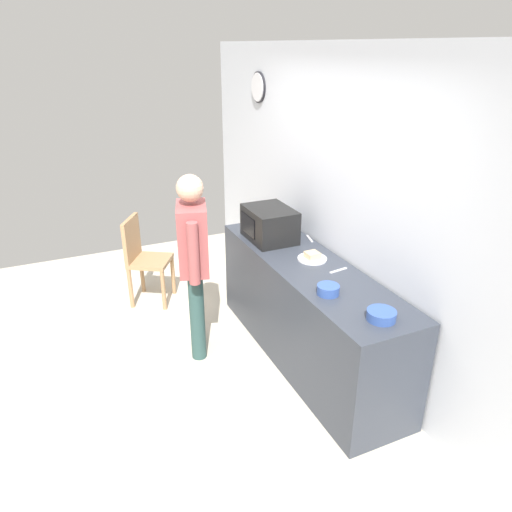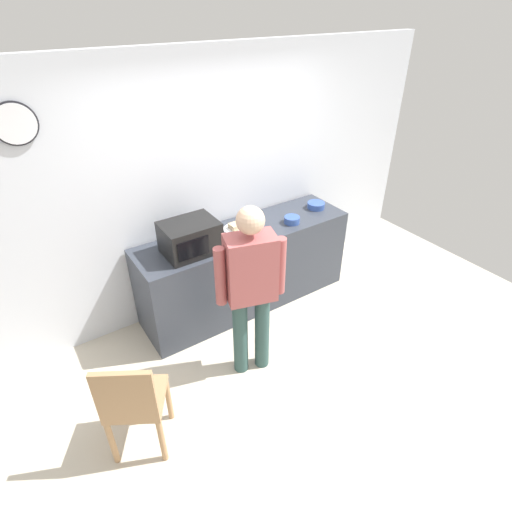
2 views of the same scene
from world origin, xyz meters
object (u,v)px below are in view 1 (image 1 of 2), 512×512
object	(u,v)px
person_standing	(194,255)
wooden_chair	(143,256)
cereal_bowl	(328,290)
spoon_utensil	(309,238)
fork_utensil	(338,270)
microwave	(269,224)
sandwich_plate	(312,257)
salad_bowl	(381,315)

from	to	relation	value
person_standing	wooden_chair	bearing A→B (deg)	-168.77
cereal_bowl	spoon_utensil	size ratio (longest dim) A/B	0.96
fork_utensil	microwave	bearing A→B (deg)	-165.87
sandwich_plate	microwave	bearing A→B (deg)	-166.82
salad_bowl	person_standing	xyz separation A→B (m)	(-1.42, -0.84, 0.01)
fork_utensil	person_standing	size ratio (longest dim) A/B	0.10
salad_bowl	spoon_utensil	world-z (taller)	salad_bowl
spoon_utensil	sandwich_plate	bearing A→B (deg)	-27.39
sandwich_plate	person_standing	xyz separation A→B (m)	(-0.41, -0.91, 0.03)
wooden_chair	person_standing	bearing A→B (deg)	11.23
sandwich_plate	wooden_chair	world-z (taller)	sandwich_plate
salad_bowl	cereal_bowl	xyz separation A→B (m)	(-0.44, -0.13, 0.00)
sandwich_plate	wooden_chair	size ratio (longest dim) A/B	0.26
sandwich_plate	spoon_utensil	xyz separation A→B (m)	(-0.41, 0.21, -0.02)
microwave	spoon_utensil	size ratio (longest dim) A/B	2.94
microwave	wooden_chair	size ratio (longest dim) A/B	0.53
cereal_bowl	wooden_chair	size ratio (longest dim) A/B	0.17
salad_bowl	person_standing	world-z (taller)	person_standing
salad_bowl	wooden_chair	distance (m)	2.80
fork_utensil	salad_bowl	bearing A→B (deg)	-11.77
sandwich_plate	person_standing	bearing A→B (deg)	-114.02
cereal_bowl	fork_utensil	xyz separation A→B (m)	(-0.29, 0.28, -0.03)
cereal_bowl	person_standing	distance (m)	1.20
wooden_chair	salad_bowl	bearing A→B (deg)	22.55
spoon_utensil	person_standing	distance (m)	1.12
spoon_utensil	fork_utensil	bearing A→B (deg)	-11.04
cereal_bowl	person_standing	world-z (taller)	person_standing
wooden_chair	fork_utensil	bearing A→B (deg)	33.76
cereal_bowl	person_standing	xyz separation A→B (m)	(-0.98, -0.71, 0.01)
cereal_bowl	salad_bowl	bearing A→B (deg)	16.30
salad_bowl	sandwich_plate	bearing A→B (deg)	175.81
microwave	person_standing	distance (m)	0.80
sandwich_plate	fork_utensil	bearing A→B (deg)	16.04
spoon_utensil	person_standing	bearing A→B (deg)	-89.62
microwave	salad_bowl	world-z (taller)	microwave
person_standing	salad_bowl	bearing A→B (deg)	30.48
fork_utensil	wooden_chair	xyz separation A→B (m)	(-1.82, -1.21, -0.39)
sandwich_plate	person_standing	distance (m)	1.00
spoon_utensil	wooden_chair	distance (m)	1.80
salad_bowl	person_standing	distance (m)	1.65
cereal_bowl	fork_utensil	bearing A→B (deg)	136.08
sandwich_plate	cereal_bowl	distance (m)	0.61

